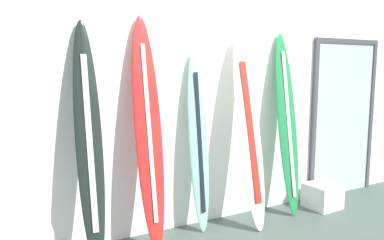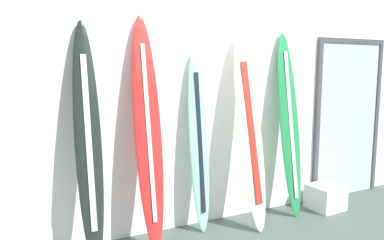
{
  "view_description": "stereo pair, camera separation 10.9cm",
  "coord_description": "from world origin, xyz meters",
  "views": [
    {
      "loc": [
        -2.25,
        -2.42,
        1.75
      ],
      "look_at": [
        -0.43,
        0.95,
        1.22
      ],
      "focal_mm": 35.66,
      "sensor_mm": 36.0,
      "label": 1
    },
    {
      "loc": [
        -2.16,
        -2.47,
        1.75
      ],
      "look_at": [
        -0.43,
        0.95,
        1.22
      ],
      "focal_mm": 35.66,
      "sensor_mm": 36.0,
      "label": 2
    }
  ],
  "objects": [
    {
      "name": "display_block_left",
      "position": [
        1.4,
        0.87,
        0.15
      ],
      "size": [
        0.39,
        0.39,
        0.3
      ],
      "color": "silver",
      "rests_on": "ground"
    },
    {
      "name": "surfboard_crimson",
      "position": [
        -0.9,
        0.96,
        1.11
      ],
      "size": [
        0.28,
        0.45,
        2.26
      ],
      "color": "red",
      "rests_on": "ground"
    },
    {
      "name": "surfboard_ivory",
      "position": [
        0.25,
        0.89,
        1.06
      ],
      "size": [
        0.3,
        0.54,
        2.12
      ],
      "color": "silver",
      "rests_on": "ground"
    },
    {
      "name": "wall_back",
      "position": [
        0.0,
        1.3,
        1.4
      ],
      "size": [
        7.2,
        0.2,
        2.8
      ],
      "primitive_type": "cube",
      "color": "white",
      "rests_on": "ground"
    },
    {
      "name": "surfboard_charcoal",
      "position": [
        -1.48,
        0.93,
        1.07
      ],
      "size": [
        0.26,
        0.49,
        2.19
      ],
      "color": "black",
      "rests_on": "ground"
    },
    {
      "name": "surfboard_seafoam",
      "position": [
        -0.3,
        1.05,
        0.96
      ],
      "size": [
        0.24,
        0.29,
        1.93
      ],
      "color": "#85CBAF",
      "rests_on": "ground"
    },
    {
      "name": "glass_door",
      "position": [
        2.07,
        1.18,
        1.1
      ],
      "size": [
        1.19,
        0.06,
        2.13
      ],
      "color": "silver",
      "rests_on": "ground"
    },
    {
      "name": "surfboard_emerald",
      "position": [
        0.88,
        0.99,
        1.07
      ],
      "size": [
        0.3,
        0.41,
        2.17
      ],
      "color": "#217D41",
      "rests_on": "ground"
    }
  ]
}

